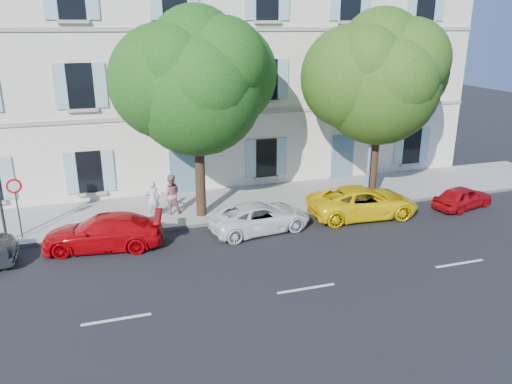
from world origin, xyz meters
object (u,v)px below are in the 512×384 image
object	(u,v)px
road_sign	(16,196)
tree_right	(379,84)
car_white_coupe	(260,217)
street_lamp	(374,114)
tree_left	(197,89)
car_red_coupe	(103,232)
pedestrian_b	(171,194)
pedestrian_a	(153,199)
car_yellow_supercar	(363,202)
car_red_hatchback	(463,197)

from	to	relation	value
road_sign	tree_right	bearing A→B (deg)	0.87
car_white_coupe	street_lamp	bearing A→B (deg)	-84.10
tree_left	road_sign	size ratio (longest dim) A/B	3.47
car_red_coupe	pedestrian_b	size ratio (longest dim) A/B	2.51
car_white_coupe	tree_left	world-z (taller)	tree_left
car_red_coupe	pedestrian_a	distance (m)	3.22
car_white_coupe	tree_left	xyz separation A→B (m)	(-2.03, 2.14, 5.09)
car_yellow_supercar	tree_right	distance (m)	5.43
road_sign	car_red_hatchback	bearing A→B (deg)	-5.93
tree_left	tree_right	size ratio (longest dim) A/B	1.01
car_red_coupe	road_sign	size ratio (longest dim) A/B	1.83
car_white_coupe	car_yellow_supercar	world-z (taller)	car_yellow_supercar
road_sign	pedestrian_b	xyz separation A→B (m)	(6.07, 1.02, -0.88)
street_lamp	car_white_coupe	bearing A→B (deg)	-166.47
car_white_coupe	car_red_hatchback	world-z (taller)	car_white_coupe
pedestrian_a	pedestrian_b	size ratio (longest dim) A/B	0.92
car_red_coupe	tree_right	size ratio (longest dim) A/B	0.53
car_yellow_supercar	tree_right	world-z (taller)	tree_right
road_sign	pedestrian_b	bearing A→B (deg)	9.52
car_red_coupe	car_red_hatchback	world-z (taller)	car_red_coupe
tree_left	pedestrian_a	world-z (taller)	tree_left
car_red_coupe	road_sign	bearing A→B (deg)	-106.95
car_red_coupe	tree_right	distance (m)	13.64
road_sign	pedestrian_a	distance (m)	5.39
tree_left	tree_right	bearing A→B (deg)	-1.36
tree_right	car_white_coupe	bearing A→B (deg)	-162.99
pedestrian_a	pedestrian_b	bearing A→B (deg)	-166.66
car_red_hatchback	tree_left	xyz separation A→B (m)	(-11.93, 2.44, 5.15)
car_white_coupe	pedestrian_a	size ratio (longest dim) A/B	2.58
car_red_hatchback	pedestrian_a	distance (m)	14.27
pedestrian_a	tree_right	bearing A→B (deg)	176.94
tree_right	pedestrian_b	bearing A→B (deg)	175.36
car_red_coupe	car_white_coupe	bearing A→B (deg)	98.08
car_red_hatchback	street_lamp	bearing A→B (deg)	52.29
car_red_coupe	car_white_coupe	world-z (taller)	car_red_coupe
pedestrian_b	road_sign	bearing A→B (deg)	15.49
car_red_hatchback	tree_left	size ratio (longest dim) A/B	0.37
car_red_hatchback	tree_left	bearing A→B (deg)	63.86
car_yellow_supercar	car_red_hatchback	size ratio (longest dim) A/B	1.56
car_white_coupe	pedestrian_b	xyz separation A→B (m)	(-3.27, 2.72, 0.45)
car_red_coupe	pedestrian_a	xyz separation A→B (m)	(2.16, 2.36, 0.32)
car_red_hatchback	road_sign	size ratio (longest dim) A/B	1.27
tree_right	pedestrian_a	size ratio (longest dim) A/B	5.12
car_red_hatchback	pedestrian_b	world-z (taller)	pedestrian_b
pedestrian_a	car_yellow_supercar	bearing A→B (deg)	165.40
pedestrian_b	car_white_coupe	bearing A→B (deg)	146.24
car_white_coupe	tree_right	distance (m)	8.31
pedestrian_a	pedestrian_b	xyz separation A→B (m)	(0.82, 0.19, 0.07)
street_lamp	car_red_coupe	bearing A→B (deg)	-174.10
car_white_coupe	tree_right	size ratio (longest dim) A/B	0.50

